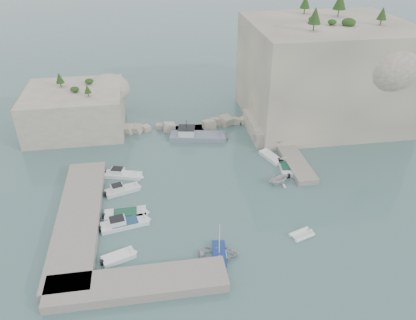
{
  "coord_description": "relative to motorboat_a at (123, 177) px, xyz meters",
  "views": [
    {
      "loc": [
        -7.39,
        -41.36,
        32.1
      ],
      "look_at": [
        0.0,
        6.0,
        3.0
      ],
      "focal_mm": 35.0,
      "sensor_mm": 36.0,
      "label": 1
    }
  ],
  "objects": [
    {
      "name": "ground",
      "position": [
        11.92,
        -8.24,
        0.0
      ],
      "size": [
        400.0,
        400.0,
        0.0
      ],
      "primitive_type": "plane",
      "color": "slate",
      "rests_on": "ground"
    },
    {
      "name": "rowboat_mast",
      "position": [
        10.74,
        -17.7,
        2.55
      ],
      "size": [
        0.1,
        0.1,
        4.2
      ],
      "primitive_type": "cylinder",
      "color": "white",
      "rests_on": "rowboat"
    },
    {
      "name": "ledge_east",
      "position": [
        25.42,
        1.76,
        0.4
      ],
      "size": [
        3.0,
        16.0,
        0.8
      ],
      "primitive_type": "cube",
      "color": "#9E9689",
      "rests_on": "ground"
    },
    {
      "name": "tender_east_c",
      "position": [
        22.34,
        1.54,
        0.0
      ],
      "size": [
        3.18,
        5.2,
        0.7
      ],
      "primitive_type": null,
      "rotation": [
        0.0,
        0.0,
        1.92
      ],
      "color": "white",
      "rests_on": "ground"
    },
    {
      "name": "tender_east_a",
      "position": [
        21.38,
        -5.05,
        0.0
      ],
      "size": [
        4.18,
        3.9,
        1.79
      ],
      "primitive_type": "imported",
      "rotation": [
        0.0,
        0.0,
        1.91
      ],
      "color": "silver",
      "rests_on": "ground"
    },
    {
      "name": "inflatable_dinghy",
      "position": [
        20.84,
        -15.89,
        0.0
      ],
      "size": [
        3.25,
        2.31,
        0.44
      ],
      "primitive_type": null,
      "rotation": [
        0.0,
        0.0,
        0.33
      ],
      "color": "white",
      "rests_on": "ground"
    },
    {
      "name": "motorboat_c",
      "position": [
        0.49,
        -8.98,
        0.0
      ],
      "size": [
        5.66,
        2.18,
        0.7
      ],
      "primitive_type": null,
      "rotation": [
        0.0,
        0.0,
        0.03
      ],
      "color": "white",
      "rests_on": "ground"
    },
    {
      "name": "rowboat",
      "position": [
        10.74,
        -17.7,
        0.0
      ],
      "size": [
        4.74,
        3.65,
        0.91
      ],
      "primitive_type": "imported",
      "rotation": [
        0.0,
        0.0,
        1.45
      ],
      "color": "silver",
      "rests_on": "ground"
    },
    {
      "name": "breakwater",
      "position": [
        10.92,
        13.76,
        0.7
      ],
      "size": [
        28.0,
        3.0,
        1.4
      ],
      "primitive_type": "cube",
      "color": "beige",
      "rests_on": "ground"
    },
    {
      "name": "tender_east_d",
      "position": [
        22.88,
        5.24,
        0.0
      ],
      "size": [
        5.42,
        4.21,
        1.98
      ],
      "primitive_type": "imported",
      "rotation": [
        0.0,
        0.0,
        1.06
      ],
      "color": "silver",
      "rests_on": "ground"
    },
    {
      "name": "motorboat_e",
      "position": [
        -0.12,
        -16.38,
        0.0
      ],
      "size": [
        4.18,
        2.81,
        0.7
      ],
      "primitive_type": null,
      "rotation": [
        0.0,
        0.0,
        0.35
      ],
      "color": "white",
      "rests_on": "ground"
    },
    {
      "name": "outcrop_west",
      "position": [
        -8.08,
        16.76,
        3.5
      ],
      "size": [
        16.0,
        14.0,
        7.0
      ],
      "primitive_type": "cube",
      "color": "beige",
      "rests_on": "ground"
    },
    {
      "name": "tender_east_b",
      "position": [
        23.6,
        -1.64,
        0.0
      ],
      "size": [
        2.35,
        5.16,
        0.7
      ],
      "primitive_type": null,
      "rotation": [
        0.0,
        0.0,
        1.44
      ],
      "color": "white",
      "rests_on": "ground"
    },
    {
      "name": "motorboat_b",
      "position": [
        0.01,
        -3.76,
        0.0
      ],
      "size": [
        5.25,
        3.04,
        1.4
      ],
      "primitive_type": null,
      "rotation": [
        0.0,
        0.0,
        0.3
      ],
      "color": "silver",
      "rests_on": "ground"
    },
    {
      "name": "cliff_east",
      "position": [
        34.92,
        14.76,
        8.5
      ],
      "size": [
        26.0,
        22.0,
        17.0
      ],
      "primitive_type": "cube",
      "color": "beige",
      "rests_on": "ground"
    },
    {
      "name": "quay_south",
      "position": [
        1.92,
        -20.74,
        0.55
      ],
      "size": [
        18.0,
        4.0,
        1.1
      ],
      "primitive_type": "cube",
      "color": "#9E9689",
      "rests_on": "ground"
    },
    {
      "name": "motorboat_a",
      "position": [
        0.0,
        0.0,
        0.0
      ],
      "size": [
        6.01,
        3.25,
        1.4
      ],
      "primitive_type": null,
      "rotation": [
        0.0,
        0.0,
        -0.28
      ],
      "color": "white",
      "rests_on": "ground"
    },
    {
      "name": "motorboat_d",
      "position": [
        0.44,
        -10.86,
        0.0
      ],
      "size": [
        6.47,
        3.0,
        1.4
      ],
      "primitive_type": null,
      "rotation": [
        0.0,
        0.0,
        0.19
      ],
      "color": "white",
      "rests_on": "ground"
    },
    {
      "name": "cliff_terrace",
      "position": [
        24.92,
        9.76,
        1.25
      ],
      "size": [
        8.0,
        10.0,
        2.5
      ],
      "primitive_type": "cube",
      "color": "beige",
      "rests_on": "ground"
    },
    {
      "name": "work_boat",
      "position": [
        12.04,
        9.66,
        0.0
      ],
      "size": [
        10.39,
        4.72,
        2.2
      ],
      "primitive_type": null,
      "rotation": [
        0.0,
        0.0,
        -0.18
      ],
      "color": "slate",
      "rests_on": "ground"
    },
    {
      "name": "quay_west",
      "position": [
        -5.08,
        -9.24,
        0.55
      ],
      "size": [
        5.0,
        24.0,
        1.1
      ],
      "primitive_type": "cube",
      "color": "#9E9689",
      "rests_on": "ground"
    },
    {
      "name": "vegetation",
      "position": [
        29.75,
        16.16,
        17.93
      ],
      "size": [
        53.48,
        13.88,
        13.4
      ],
      "color": "#1E4219",
      "rests_on": "ground"
    }
  ]
}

